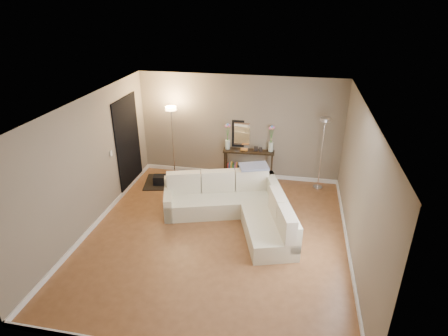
% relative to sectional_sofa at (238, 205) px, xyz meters
% --- Properties ---
extents(floor, '(5.00, 5.50, 0.01)m').
position_rel_sectional_sofa_xyz_m(floor, '(-0.31, -0.71, -0.32)').
color(floor, brown).
rests_on(floor, ground).
extents(ceiling, '(5.00, 5.50, 0.01)m').
position_rel_sectional_sofa_xyz_m(ceiling, '(-0.31, -0.71, 2.29)').
color(ceiling, white).
rests_on(ceiling, ground).
extents(wall_back, '(5.00, 0.02, 2.60)m').
position_rel_sectional_sofa_xyz_m(wall_back, '(-0.31, 2.05, 0.98)').
color(wall_back, gray).
rests_on(wall_back, ground).
extents(wall_front, '(5.00, 0.02, 2.60)m').
position_rel_sectional_sofa_xyz_m(wall_front, '(-0.31, -3.47, 0.98)').
color(wall_front, gray).
rests_on(wall_front, ground).
extents(wall_left, '(0.02, 5.50, 2.60)m').
position_rel_sectional_sofa_xyz_m(wall_left, '(-2.82, -0.71, 0.98)').
color(wall_left, gray).
rests_on(wall_left, ground).
extents(wall_right, '(0.02, 5.50, 2.60)m').
position_rel_sectional_sofa_xyz_m(wall_right, '(2.20, -0.71, 0.98)').
color(wall_right, gray).
rests_on(wall_right, ground).
extents(baseboard_back, '(5.00, 0.03, 0.10)m').
position_rel_sectional_sofa_xyz_m(baseboard_back, '(-0.31, 2.03, -0.27)').
color(baseboard_back, white).
rests_on(baseboard_back, ground).
extents(baseboard_left, '(0.03, 5.50, 0.10)m').
position_rel_sectional_sofa_xyz_m(baseboard_left, '(-2.80, -0.71, -0.27)').
color(baseboard_left, white).
rests_on(baseboard_left, ground).
extents(baseboard_right, '(0.03, 5.50, 0.10)m').
position_rel_sectional_sofa_xyz_m(baseboard_right, '(2.17, -0.71, -0.27)').
color(baseboard_right, white).
rests_on(baseboard_right, ground).
extents(doorway, '(0.02, 1.20, 2.20)m').
position_rel_sectional_sofa_xyz_m(doorway, '(-2.79, 0.99, 0.78)').
color(doorway, black).
rests_on(doorway, ground).
extents(switch_plate, '(0.02, 0.08, 0.12)m').
position_rel_sectional_sofa_xyz_m(switch_plate, '(-2.79, 0.14, 0.88)').
color(switch_plate, white).
rests_on(switch_plate, ground).
extents(sectional_sofa, '(2.99, 2.46, 0.85)m').
position_rel_sectional_sofa_xyz_m(sectional_sofa, '(0.00, 0.00, 0.00)').
color(sectional_sofa, '#ECE5BF').
rests_on(sectional_sofa, floor).
extents(throw_blanket, '(0.70, 0.54, 0.08)m').
position_rel_sectional_sofa_xyz_m(throw_blanket, '(0.23, 0.68, 0.60)').
color(throw_blanket, gray).
rests_on(throw_blanket, sectional_sofa).
extents(console_table, '(1.28, 0.40, 0.78)m').
position_rel_sectional_sofa_xyz_m(console_table, '(-0.12, 1.90, 0.12)').
color(console_table, black).
rests_on(console_table, floor).
extents(leaning_mirror, '(0.89, 0.09, 0.70)m').
position_rel_sectional_sofa_xyz_m(leaning_mirror, '(-0.05, 2.07, 0.83)').
color(leaning_mirror, black).
rests_on(leaning_mirror, console_table).
extents(table_decor, '(0.54, 0.12, 0.13)m').
position_rel_sectional_sofa_xyz_m(table_decor, '(-0.04, 1.87, 0.50)').
color(table_decor, orange).
rests_on(table_decor, console_table).
extents(flower_vase_left, '(0.15, 0.12, 0.67)m').
position_rel_sectional_sofa_xyz_m(flower_vase_left, '(-0.57, 1.88, 0.75)').
color(flower_vase_left, silver).
rests_on(flower_vase_left, console_table).
extents(flower_vase_right, '(0.15, 0.12, 0.67)m').
position_rel_sectional_sofa_xyz_m(flower_vase_right, '(0.49, 1.93, 0.75)').
color(flower_vase_right, silver).
rests_on(flower_vase_right, console_table).
extents(floor_lamp_lit, '(0.31, 0.31, 1.85)m').
position_rel_sectional_sofa_xyz_m(floor_lamp_lit, '(-1.92, 1.67, 0.99)').
color(floor_lamp_lit, silver).
rests_on(floor_lamp_lit, floor).
extents(floor_lamp_unlit, '(0.30, 0.30, 1.78)m').
position_rel_sectional_sofa_xyz_m(floor_lamp_unlit, '(1.70, 1.73, 0.94)').
color(floor_lamp_unlit, silver).
rests_on(floor_lamp_unlit, floor).
extents(charcoal_rug, '(1.37, 1.13, 0.02)m').
position_rel_sectional_sofa_xyz_m(charcoal_rug, '(-1.95, 1.31, -0.31)').
color(charcoal_rug, black).
rests_on(charcoal_rug, floor).
extents(black_bag, '(0.38, 0.31, 0.22)m').
position_rel_sectional_sofa_xyz_m(black_bag, '(-2.12, 1.17, -0.19)').
color(black_bag, black).
rests_on(black_bag, charcoal_rug).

